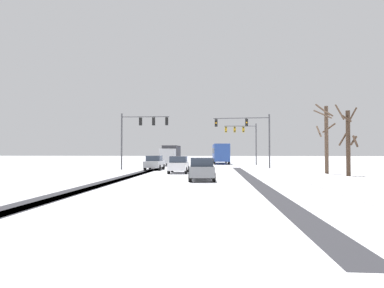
% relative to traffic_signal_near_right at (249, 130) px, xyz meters
% --- Properties ---
extents(ground_plane, '(300.00, 300.00, 0.00)m').
position_rel_traffic_signal_near_right_xyz_m(ground_plane, '(-6.27, -30.35, -4.67)').
color(ground_plane, white).
extents(wheel_track_left_lane, '(0.87, 35.41, 0.01)m').
position_rel_traffic_signal_near_right_xyz_m(wheel_track_left_lane, '(-10.98, -14.25, -4.67)').
color(wheel_track_left_lane, '#38383D').
rests_on(wheel_track_left_lane, ground).
extents(wheel_track_right_lane, '(0.98, 35.41, 0.01)m').
position_rel_traffic_signal_near_right_xyz_m(wheel_track_right_lane, '(-1.35, -14.25, -4.67)').
color(wheel_track_right_lane, '#38383D').
rests_on(wheel_track_right_lane, ground).
extents(wheel_track_center, '(0.83, 35.41, 0.01)m').
position_rel_traffic_signal_near_right_xyz_m(wheel_track_center, '(-11.68, -14.25, -4.67)').
color(wheel_track_center, '#38383D').
rests_on(wheel_track_center, ground).
extents(wheel_track_oncoming, '(0.72, 35.41, 0.01)m').
position_rel_traffic_signal_near_right_xyz_m(wheel_track_oncoming, '(-11.02, -14.25, -4.67)').
color(wheel_track_oncoming, '#38383D').
rests_on(wheel_track_oncoming, ground).
extents(sidewalk_kerb_right, '(4.00, 35.41, 0.12)m').
position_rel_traffic_signal_near_right_xyz_m(sidewalk_kerb_right, '(3.72, -15.86, -4.61)').
color(sidewalk_kerb_right, white).
rests_on(sidewalk_kerb_right, ground).
extents(traffic_signal_near_right, '(6.69, 0.68, 6.50)m').
position_rel_traffic_signal_near_right_xyz_m(traffic_signal_near_right, '(0.00, 0.00, 0.00)').
color(traffic_signal_near_right, '#47474C').
rests_on(traffic_signal_near_right, ground).
extents(traffic_signal_near_left, '(5.63, 0.39, 6.50)m').
position_rel_traffic_signal_near_right_xyz_m(traffic_signal_near_left, '(-12.64, -2.14, 0.10)').
color(traffic_signal_near_left, '#47474C').
rests_on(traffic_signal_near_left, ground).
extents(traffic_signal_far_right, '(5.05, 0.69, 6.50)m').
position_rel_traffic_signal_near_right_xyz_m(traffic_signal_far_right, '(0.34, 11.68, 0.09)').
color(traffic_signal_far_right, '#47474C').
rests_on(traffic_signal_far_right, ground).
extents(car_silver_lead, '(1.86, 4.11, 1.62)m').
position_rel_traffic_signal_near_right_xyz_m(car_silver_lead, '(-10.96, -2.40, -3.86)').
color(car_silver_lead, '#B7BABF').
rests_on(car_silver_lead, ground).
extents(car_white_second, '(1.87, 4.12, 1.62)m').
position_rel_traffic_signal_near_right_xyz_m(car_white_second, '(-7.59, -7.38, -3.86)').
color(car_white_second, silver).
rests_on(car_white_second, ground).
extents(car_grey_third, '(2.00, 4.18, 1.62)m').
position_rel_traffic_signal_near_right_xyz_m(car_grey_third, '(-5.02, -15.00, -3.86)').
color(car_grey_third, slate).
rests_on(car_grey_third, ground).
extents(bus_oncoming, '(2.98, 11.09, 3.38)m').
position_rel_traffic_signal_near_right_xyz_m(bus_oncoming, '(-3.15, 17.50, -2.68)').
color(bus_oncoming, '#284793').
rests_on(bus_oncoming, ground).
extents(box_truck_delivery, '(2.36, 7.42, 3.02)m').
position_rel_traffic_signal_near_right_xyz_m(box_truck_delivery, '(-10.84, 9.74, -3.04)').
color(box_truck_delivery, '#B7BABF').
rests_on(box_truck_delivery, ground).
extents(bare_tree_sidewalk_mid, '(1.72, 1.63, 6.19)m').
position_rel_traffic_signal_near_right_xyz_m(bare_tree_sidewalk_mid, '(7.19, -10.17, -1.62)').
color(bare_tree_sidewalk_mid, '#423023').
rests_on(bare_tree_sidewalk_mid, ground).
extents(bare_tree_sidewalk_far, '(2.11, 2.12, 6.52)m').
position_rel_traffic_signal_near_right_xyz_m(bare_tree_sidewalk_far, '(6.16, -7.85, -1.18)').
color(bare_tree_sidewalk_far, brown).
rests_on(bare_tree_sidewalk_far, ground).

